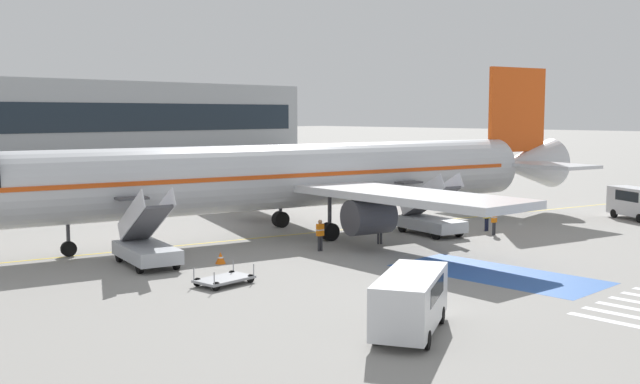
# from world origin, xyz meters

# --- Properties ---
(ground_plane) EXTENTS (600.00, 600.00, 0.00)m
(ground_plane) POSITION_xyz_m (0.00, 0.00, 0.00)
(ground_plane) COLOR gray
(apron_leadline_yellow) EXTENTS (79.53, 18.20, 0.01)m
(apron_leadline_yellow) POSITION_xyz_m (0.55, 0.19, 0.00)
(apron_leadline_yellow) COLOR gold
(apron_leadline_yellow) RESTS_ON ground_plane
(apron_stand_patch_blue) EXTENTS (4.59, 10.17, 0.01)m
(apron_stand_patch_blue) POSITION_xyz_m (0.55, -15.74, 0.00)
(apron_stand_patch_blue) COLOR #2856A8
(apron_stand_patch_blue) RESTS_ON ground_plane
(apron_walkway_bar_0) EXTENTS (0.44, 3.60, 0.01)m
(apron_walkway_bar_0) POSITION_xyz_m (-3.65, -23.40, 0.00)
(apron_walkway_bar_0) COLOR silver
(apron_walkway_bar_0) RESTS_ON ground_plane
(apron_walkway_bar_1) EXTENTS (0.44, 3.60, 0.01)m
(apron_walkway_bar_1) POSITION_xyz_m (-2.45, -23.40, 0.00)
(apron_walkway_bar_1) COLOR silver
(apron_walkway_bar_1) RESTS_ON ground_plane
(apron_walkway_bar_2) EXTENTS (0.44, 3.60, 0.01)m
(apron_walkway_bar_2) POSITION_xyz_m (-1.25, -23.40, 0.00)
(apron_walkway_bar_2) COLOR silver
(apron_walkway_bar_2) RESTS_ON ground_plane
(airliner) EXTENTS (47.74, 32.13, 11.26)m
(airliner) POSITION_xyz_m (1.12, 0.06, 3.79)
(airliner) COLOR silver
(airliner) RESTS_ON ground_plane
(boarding_stairs_forward) EXTENTS (3.21, 5.53, 4.15)m
(boarding_stairs_forward) POSITION_xyz_m (-10.52, -2.00, 1.01)
(boarding_stairs_forward) COLOR #ADB2BA
(boarding_stairs_forward) RESTS_ON ground_plane
(boarding_stairs_aft) EXTENTS (3.21, 5.53, 4.10)m
(boarding_stairs_aft) POSITION_xyz_m (7.77, -6.14, 1.00)
(boarding_stairs_aft) COLOR #ADB2BA
(boarding_stairs_aft) RESTS_ON ground_plane
(fuel_tanker) EXTENTS (9.59, 3.55, 3.42)m
(fuel_tanker) POSITION_xyz_m (6.33, 21.32, 1.72)
(fuel_tanker) COLOR #38383D
(fuel_tanker) RESTS_ON ground_plane
(service_van_0) EXTENTS (3.67, 4.81, 2.34)m
(service_van_0) POSITION_xyz_m (24.01, -12.65, 1.39)
(service_van_0) COLOR silver
(service_van_0) RESTS_ON ground_plane
(service_van_2) EXTENTS (5.43, 4.08, 2.14)m
(service_van_2) POSITION_xyz_m (-10.25, -18.99, 1.28)
(service_van_2) COLOR silver
(service_van_2) RESTS_ON ground_plane
(baggage_cart) EXTENTS (2.71, 1.70, 0.87)m
(baggage_cart) POSITION_xyz_m (-10.31, -8.27, 0.26)
(baggage_cart) COLOR gray
(baggage_cart) RESTS_ON ground_plane
(ground_crew_0) EXTENTS (0.48, 0.46, 1.61)m
(ground_crew_0) POSITION_xyz_m (2.84, -6.19, 0.92)
(ground_crew_0) COLOR #2D2D33
(ground_crew_0) RESTS_ON ground_plane
(ground_crew_1) EXTENTS (0.46, 0.29, 1.79)m
(ground_crew_1) POSITION_xyz_m (-1.33, -5.35, 1.04)
(ground_crew_1) COLOR #2D2D33
(ground_crew_1) RESTS_ON ground_plane
(ground_crew_2) EXTENTS (0.45, 0.27, 1.71)m
(ground_crew_2) POSITION_xyz_m (10.49, -9.20, 0.99)
(ground_crew_2) COLOR #2D2D33
(ground_crew_2) RESTS_ON ground_plane
(ground_crew_3) EXTENTS (0.47, 0.32, 1.79)m
(ground_crew_3) POSITION_xyz_m (11.59, -7.94, 1.04)
(ground_crew_3) COLOR #191E38
(ground_crew_3) RESTS_ON ground_plane
(traffic_cone_0) EXTENTS (0.55, 0.55, 0.61)m
(traffic_cone_0) POSITION_xyz_m (-7.53, -4.29, 0.31)
(traffic_cone_0) COLOR orange
(traffic_cone_0) RESTS_ON ground_plane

